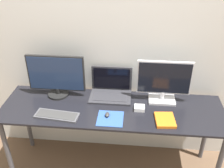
# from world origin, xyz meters

# --- Properties ---
(wall_back) EXTENTS (7.00, 0.05, 2.50)m
(wall_back) POSITION_xyz_m (0.00, 0.63, 1.25)
(wall_back) COLOR silver
(wall_back) RESTS_ON ground_plane
(desk) EXTENTS (1.90, 0.56, 0.72)m
(desk) POSITION_xyz_m (0.00, 0.28, 0.64)
(desk) COLOR black
(desk) RESTS_ON ground_plane
(monitor_left) EXTENTS (0.51, 0.19, 0.39)m
(monitor_left) POSITION_xyz_m (-0.51, 0.44, 0.92)
(monitor_left) COLOR black
(monitor_left) RESTS_ON desk
(monitor_right) EXTENTS (0.46, 0.16, 0.38)m
(monitor_right) POSITION_xyz_m (0.43, 0.44, 0.92)
(monitor_right) COLOR silver
(monitor_right) RESTS_ON desk
(laptop) EXTENTS (0.37, 0.25, 0.25)m
(laptop) POSITION_xyz_m (-0.03, 0.49, 0.78)
(laptop) COLOR #333338
(laptop) RESTS_ON desk
(keyboard) EXTENTS (0.37, 0.16, 0.02)m
(keyboard) POSITION_xyz_m (-0.44, 0.13, 0.73)
(keyboard) COLOR #4C4C51
(keyboard) RESTS_ON desk
(mousepad) EXTENTS (0.21, 0.20, 0.00)m
(mousepad) POSITION_xyz_m (-0.00, 0.13, 0.73)
(mousepad) COLOR #2D519E
(mousepad) RESTS_ON desk
(mouse) EXTENTS (0.04, 0.06, 0.03)m
(mouse) POSITION_xyz_m (-0.03, 0.16, 0.74)
(mouse) COLOR #333333
(mouse) RESTS_ON mousepad
(book) EXTENTS (0.17, 0.20, 0.02)m
(book) POSITION_xyz_m (0.43, 0.15, 0.74)
(book) COLOR orange
(book) RESTS_ON desk
(power_brick) EXTENTS (0.09, 0.07, 0.04)m
(power_brick) POSITION_xyz_m (0.23, 0.28, 0.74)
(power_brick) COLOR white
(power_brick) RESTS_ON desk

